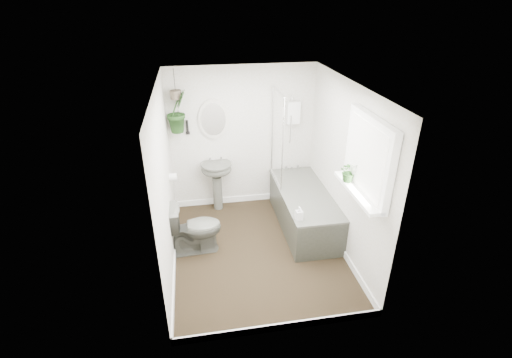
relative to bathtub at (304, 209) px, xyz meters
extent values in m
cube|color=black|center=(-0.80, -0.50, -0.30)|extent=(2.30, 2.80, 0.02)
cube|color=white|center=(-0.80, -0.50, 2.02)|extent=(2.30, 2.80, 0.02)
cube|color=silver|center=(-0.80, 0.91, 0.86)|extent=(2.30, 0.02, 2.30)
cube|color=silver|center=(-0.80, -1.91, 0.86)|extent=(2.30, 0.02, 2.30)
cube|color=silver|center=(-1.96, -0.50, 0.86)|extent=(0.02, 2.80, 2.30)
cube|color=silver|center=(0.36, -0.50, 0.86)|extent=(0.02, 2.80, 2.30)
cube|color=white|center=(-0.80, -0.50, -0.24)|extent=(2.30, 2.80, 0.10)
cube|color=white|center=(0.00, 0.84, 1.26)|extent=(0.20, 0.10, 0.35)
ellipsoid|color=beige|center=(-1.25, 0.87, 1.21)|extent=(0.46, 0.03, 0.62)
cylinder|color=black|center=(-1.65, 0.86, 1.11)|extent=(0.04, 0.04, 0.22)
cylinder|color=white|center=(-1.90, 0.20, 0.61)|extent=(0.11, 0.11, 0.11)
cube|color=white|center=(0.29, -1.20, 1.36)|extent=(0.08, 1.00, 0.90)
cube|color=white|center=(0.22, -1.20, 0.94)|extent=(0.18, 1.00, 0.04)
cube|color=white|center=(0.24, -1.20, 1.36)|extent=(0.01, 0.86, 0.76)
imported|color=#51524A|center=(-1.65, -0.33, 0.08)|extent=(0.74, 0.45, 0.74)
imported|color=black|center=(0.19, -0.97, 1.08)|extent=(0.26, 0.24, 0.25)
imported|color=black|center=(-1.77, 0.75, 1.40)|extent=(0.43, 0.43, 0.62)
imported|color=black|center=(-0.29, -0.69, 0.39)|extent=(0.10, 0.10, 0.19)
cylinder|color=brown|center=(-1.77, 0.75, 1.64)|extent=(0.16, 0.16, 0.12)
camera|label=1|loc=(-1.54, -4.61, 2.97)|focal=26.00mm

